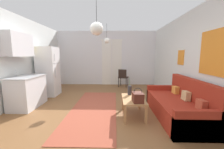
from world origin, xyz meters
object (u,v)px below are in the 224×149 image
at_px(couch, 179,106).
at_px(pendant_lamp_near, 97,29).
at_px(pendant_lamp_far, 107,41).
at_px(refrigerator, 49,72).
at_px(handbag, 138,97).
at_px(bamboo_vase, 130,90).
at_px(coffee_table, 133,101).
at_px(accent_chair, 123,77).

distance_m(couch, pendant_lamp_near, 2.58).
bearing_deg(pendant_lamp_far, refrigerator, -170.02).
bearing_deg(pendant_lamp_near, handbag, 23.83).
bearing_deg(handbag, pendant_lamp_near, -156.17).
bearing_deg(pendant_lamp_far, couch, -48.42).
xyz_separation_m(bamboo_vase, pendant_lamp_near, (-0.72, -0.94, 1.39)).
xyz_separation_m(coffee_table, handbag, (0.06, -0.26, 0.17)).
bearing_deg(pendant_lamp_far, pendant_lamp_near, -90.39).
distance_m(handbag, pendant_lamp_near, 1.68).
relative_size(bamboo_vase, pendant_lamp_far, 0.63).
relative_size(handbag, refrigerator, 0.18).
bearing_deg(handbag, accent_chair, 92.36).
bearing_deg(couch, bamboo_vase, 162.96).
height_order(refrigerator, accent_chair, refrigerator).
bearing_deg(couch, accent_chair, 110.53).
distance_m(accent_chair, pendant_lamp_near, 4.06).
bearing_deg(bamboo_vase, coffee_table, -78.80).
height_order(handbag, pendant_lamp_far, pendant_lamp_far).
bearing_deg(handbag, refrigerator, 146.57).
relative_size(bamboo_vase, refrigerator, 0.26).
xyz_separation_m(coffee_table, pendant_lamp_near, (-0.78, -0.64, 1.58)).
relative_size(coffee_table, pendant_lamp_near, 1.08).
bearing_deg(pendant_lamp_near, accent_chair, 79.25).
xyz_separation_m(bamboo_vase, handbag, (0.12, -0.57, -0.01)).
height_order(couch, accent_chair, couch).
relative_size(pendant_lamp_near, pendant_lamp_far, 1.12).
height_order(coffee_table, pendant_lamp_near, pendant_lamp_near).
height_order(bamboo_vase, pendant_lamp_far, pendant_lamp_far).
height_order(bamboo_vase, refrigerator, refrigerator).
relative_size(coffee_table, refrigerator, 0.50).
bearing_deg(handbag, bamboo_vase, 102.02).
bearing_deg(bamboo_vase, pendant_lamp_far, 112.01).
height_order(refrigerator, pendant_lamp_near, pendant_lamp_near).
xyz_separation_m(bamboo_vase, accent_chair, (-0.02, 2.78, -0.08)).
xyz_separation_m(coffee_table, accent_chair, (-0.08, 3.08, 0.11)).
bearing_deg(accent_chair, pendant_lamp_far, 75.04).
height_order(coffee_table, accent_chair, accent_chair).
relative_size(handbag, accent_chair, 0.39).
bearing_deg(pendant_lamp_near, refrigerator, 132.18).
relative_size(couch, accent_chair, 2.40).
distance_m(couch, handbag, 1.09).
relative_size(bamboo_vase, handbag, 1.42).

